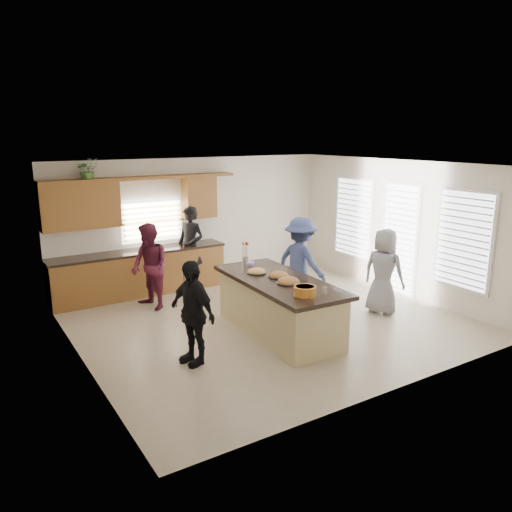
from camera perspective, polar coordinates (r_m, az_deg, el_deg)
floor at (r=9.16m, az=1.29°, el=-7.38°), size 6.50×6.50×0.00m
room_shell at (r=8.65m, az=1.36°, el=4.44°), size 6.52×6.02×2.81m
back_cabinetry at (r=10.65m, az=-13.52°, el=0.42°), size 4.08×0.66×2.46m
right_wall_glazing at (r=10.74m, az=16.26°, el=2.71°), size 0.06×4.00×2.25m
island at (r=8.49m, az=2.61°, el=-5.88°), size 1.26×2.75×0.95m
platter_front at (r=8.10m, az=3.73°, el=-2.96°), size 0.40×0.40×0.16m
platter_mid at (r=8.43m, az=2.63°, el=-2.27°), size 0.37×0.37×0.15m
platter_back at (r=8.65m, az=0.08°, el=-1.83°), size 0.34×0.34×0.14m
salad_bowl at (r=7.52m, az=5.61°, el=-3.92°), size 0.34×0.34×0.14m
clear_cup at (r=7.63m, az=7.83°, el=-3.93°), size 0.08×0.08×0.11m
plate_stack at (r=9.21m, az=-0.78°, el=-0.85°), size 0.19×0.19×0.05m
flower_vase at (r=9.13m, az=-1.23°, el=0.41°), size 0.14×0.14×0.44m
potted_plant at (r=10.25m, az=-18.70°, el=9.31°), size 0.45×0.40×0.46m
woman_left_back at (r=10.94m, az=-7.48°, el=0.98°), size 0.69×0.78×1.80m
woman_left_mid at (r=9.74m, az=-12.03°, el=-1.22°), size 0.78×0.92×1.67m
woman_left_front at (r=7.35m, az=-7.31°, el=-6.42°), size 0.59×0.98×1.57m
woman_right_back at (r=9.75m, az=5.13°, el=-0.69°), size 0.90×1.26×1.75m
woman_right_front at (r=9.61m, az=14.39°, el=-1.71°), size 0.74×0.91×1.62m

